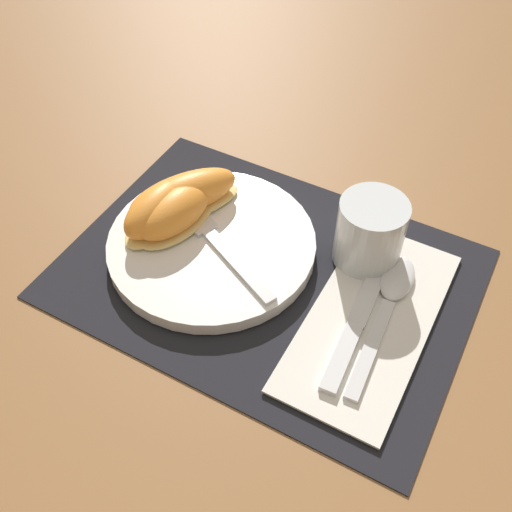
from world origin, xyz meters
TOP-DOWN VIEW (x-y plane):
  - ground_plane at (0.00, 0.00)m, footprint 3.00×3.00m
  - placemat at (0.00, 0.00)m, footprint 0.43×0.31m
  - plate at (-0.07, -0.00)m, footprint 0.23×0.23m
  - juice_glass at (0.09, 0.07)m, footprint 0.07×0.07m
  - napkin at (0.12, -0.01)m, footprint 0.12×0.25m
  - knife at (0.11, -0.01)m, footprint 0.03×0.20m
  - spoon at (0.13, 0.03)m, footprint 0.04×0.19m
  - fork at (-0.07, 0.00)m, footprint 0.18×0.10m
  - citrus_wedge_0 at (-0.12, 0.03)m, footprint 0.11×0.14m
  - citrus_wedge_1 at (-0.12, 0.00)m, footprint 0.08×0.11m
  - citrus_wedge_2 at (-0.13, -0.01)m, footprint 0.06×0.11m

SIDE VIEW (x-z plane):
  - ground_plane at x=0.00m, z-range 0.00..0.00m
  - placemat at x=0.00m, z-range 0.00..0.00m
  - napkin at x=0.12m, z-range 0.00..0.01m
  - knife at x=0.11m, z-range 0.01..0.01m
  - spoon at x=0.13m, z-range 0.01..0.02m
  - plate at x=-0.07m, z-range 0.00..0.02m
  - fork at x=-0.07m, z-range 0.02..0.03m
  - juice_glass at x=0.09m, z-range 0.00..0.08m
  - citrus_wedge_1 at x=-0.12m, z-range 0.02..0.06m
  - citrus_wedge_0 at x=-0.12m, z-range 0.02..0.06m
  - citrus_wedge_2 at x=-0.13m, z-range 0.02..0.06m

